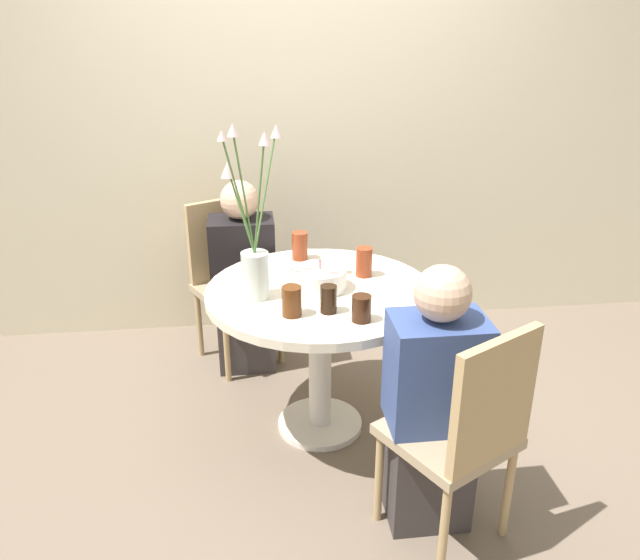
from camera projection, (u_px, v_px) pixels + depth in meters
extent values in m
plane|color=#6B5B4C|center=(320.00, 426.00, 3.03)|extent=(16.00, 16.00, 0.00)
cube|color=beige|center=(296.00, 116.00, 3.59)|extent=(8.00, 0.05, 2.60)
cylinder|color=beige|center=(320.00, 292.00, 2.75)|extent=(1.01, 1.01, 0.04)
cylinder|color=silver|center=(320.00, 361.00, 2.89)|extent=(0.11, 0.11, 0.66)
cylinder|color=silver|center=(320.00, 423.00, 3.02)|extent=(0.40, 0.40, 0.03)
cube|color=#9E896B|center=(238.00, 291.00, 3.46)|extent=(0.54, 0.54, 0.04)
cube|color=tan|center=(220.00, 240.00, 3.49)|extent=(0.35, 0.21, 0.46)
cylinder|color=tan|center=(227.00, 347.00, 3.33)|extent=(0.03, 0.03, 0.41)
cylinder|color=tan|center=(281.00, 330.00, 3.51)|extent=(0.03, 0.03, 0.41)
cylinder|color=tan|center=(199.00, 324.00, 3.58)|extent=(0.03, 0.03, 0.41)
cylinder|color=tan|center=(251.00, 309.00, 3.76)|extent=(0.03, 0.03, 0.41)
cube|color=#9E896B|center=(447.00, 436.00, 2.27)|extent=(0.54, 0.54, 0.04)
cube|color=tan|center=(494.00, 401.00, 2.03)|extent=(0.35, 0.22, 0.46)
cylinder|color=tan|center=(441.00, 444.00, 2.57)|extent=(0.03, 0.03, 0.41)
cylinder|color=tan|center=(379.00, 477.00, 2.39)|extent=(0.03, 0.03, 0.41)
cylinder|color=tan|center=(508.00, 491.00, 2.32)|extent=(0.03, 0.03, 0.41)
cylinder|color=tan|center=(444.00, 532.00, 2.14)|extent=(0.03, 0.03, 0.41)
cylinder|color=white|center=(320.00, 279.00, 2.72)|extent=(0.23, 0.23, 0.09)
cylinder|color=#E54C4C|center=(320.00, 264.00, 2.69)|extent=(0.01, 0.01, 0.04)
cylinder|color=silver|center=(255.00, 275.00, 2.62)|extent=(0.12, 0.12, 0.20)
cylinder|color=#4C7538|center=(244.00, 194.00, 2.47)|extent=(0.07, 0.01, 0.50)
cone|color=beige|center=(232.00, 130.00, 2.37)|extent=(0.05, 0.05, 0.05)
cylinder|color=#4C7538|center=(241.00, 212.00, 2.53)|extent=(0.10, 0.07, 0.34)
cone|color=beige|center=(228.00, 169.00, 2.49)|extent=(0.06, 0.06, 0.06)
cylinder|color=#4C7538|center=(265.00, 192.00, 2.56)|extent=(0.12, 0.17, 0.47)
cone|color=beige|center=(276.00, 131.00, 2.55)|extent=(0.05, 0.05, 0.05)
cylinder|color=#4C7538|center=(239.00, 197.00, 2.46)|extent=(0.11, 0.03, 0.49)
cone|color=beige|center=(221.00, 136.00, 2.35)|extent=(0.04, 0.04, 0.04)
cylinder|color=#4C7538|center=(259.00, 198.00, 2.46)|extent=(0.06, 0.07, 0.48)
cone|color=beige|center=(264.00, 138.00, 2.34)|extent=(0.05, 0.05, 0.05)
cylinder|color=white|center=(277.00, 266.00, 2.97)|extent=(0.16, 0.16, 0.01)
cylinder|color=maroon|center=(364.00, 262.00, 2.85)|extent=(0.08, 0.08, 0.14)
cylinder|color=maroon|center=(300.00, 246.00, 3.04)|extent=(0.08, 0.08, 0.14)
cylinder|color=#33190C|center=(361.00, 308.00, 2.43)|extent=(0.08, 0.08, 0.11)
cylinder|color=#51280F|center=(292.00, 301.00, 2.47)|extent=(0.08, 0.08, 0.12)
cylinder|color=black|center=(329.00, 299.00, 2.50)|extent=(0.07, 0.07, 0.11)
cube|color=#383333|center=(246.00, 329.00, 3.48)|extent=(0.31, 0.24, 0.45)
cube|color=black|center=(243.00, 257.00, 3.30)|extent=(0.34, 0.24, 0.42)
sphere|color=#D1A889|center=(240.00, 200.00, 3.18)|extent=(0.20, 0.20, 0.20)
cube|color=#383333|center=(428.00, 469.00, 2.41)|extent=(0.31, 0.24, 0.45)
cube|color=#33477F|center=(436.00, 372.00, 2.24)|extent=(0.34, 0.24, 0.42)
sphere|color=#D1A889|center=(443.00, 293.00, 2.12)|extent=(0.20, 0.20, 0.20)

